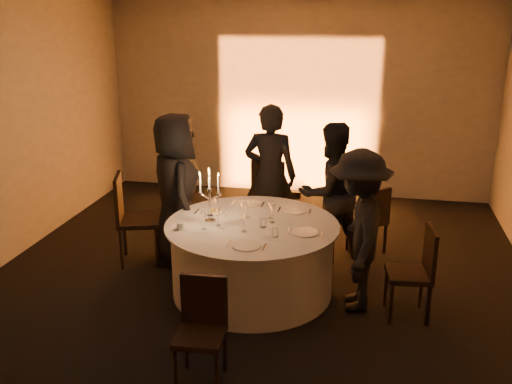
% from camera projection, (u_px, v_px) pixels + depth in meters
% --- Properties ---
extents(floor, '(7.00, 7.00, 0.00)m').
position_uv_depth(floor, '(252.00, 291.00, 6.10)').
color(floor, black).
rests_on(floor, ground).
extents(wall_back, '(7.00, 0.00, 7.00)m').
position_uv_depth(wall_back, '(298.00, 100.00, 8.90)').
color(wall_back, '#A19C95').
rests_on(wall_back, floor).
extents(wall_front, '(7.00, 0.00, 7.00)m').
position_uv_depth(wall_front, '(80.00, 360.00, 2.38)').
color(wall_front, '#A19C95').
rests_on(wall_front, floor).
extents(uplighter_fixture, '(0.25, 0.12, 0.10)m').
position_uv_depth(uplighter_fixture, '(293.00, 194.00, 9.07)').
color(uplighter_fixture, black).
rests_on(uplighter_fixture, floor).
extents(banquet_table, '(1.80, 1.80, 0.77)m').
position_uv_depth(banquet_table, '(252.00, 258.00, 5.98)').
color(banquet_table, black).
rests_on(banquet_table, floor).
extents(chair_left, '(0.59, 0.59, 1.07)m').
position_uv_depth(chair_left, '(131.00, 213.00, 6.62)').
color(chair_left, black).
rests_on(chair_left, floor).
extents(chair_back_left, '(0.47, 0.47, 1.01)m').
position_uv_depth(chair_back_left, '(270.00, 191.00, 7.54)').
color(chair_back_left, black).
rests_on(chair_back_left, floor).
extents(chair_back_right, '(0.53, 0.53, 0.85)m').
position_uv_depth(chair_back_right, '(371.00, 217.00, 6.87)').
color(chair_back_right, black).
rests_on(chair_back_right, floor).
extents(chair_right, '(0.45, 0.45, 0.92)m').
position_uv_depth(chair_right, '(417.00, 268.00, 5.45)').
color(chair_right, black).
rests_on(chair_right, floor).
extents(chair_front, '(0.40, 0.40, 0.87)m').
position_uv_depth(chair_front, '(202.00, 324.00, 4.55)').
color(chair_front, black).
rests_on(chair_front, floor).
extents(guest_left, '(0.92, 1.04, 1.78)m').
position_uv_depth(guest_left, '(176.00, 190.00, 6.54)').
color(guest_left, black).
rests_on(guest_left, floor).
extents(guest_back_left, '(0.67, 0.45, 1.80)m').
position_uv_depth(guest_back_left, '(270.00, 176.00, 7.06)').
color(guest_back_left, black).
rests_on(guest_back_left, floor).
extents(guest_back_right, '(1.02, 0.98, 1.66)m').
position_uv_depth(guest_back_right, '(330.00, 192.00, 6.66)').
color(guest_back_right, black).
rests_on(guest_back_right, floor).
extents(guest_right, '(0.70, 1.10, 1.63)m').
position_uv_depth(guest_right, '(358.00, 231.00, 5.56)').
color(guest_right, black).
rests_on(guest_right, floor).
extents(plate_left, '(0.35, 0.25, 0.08)m').
position_uv_depth(plate_left, '(212.00, 211.00, 6.16)').
color(plate_left, white).
rests_on(plate_left, banquet_table).
extents(plate_back_left, '(0.35, 0.26, 0.01)m').
position_uv_depth(plate_back_left, '(248.00, 203.00, 6.44)').
color(plate_back_left, white).
rests_on(plate_back_left, banquet_table).
extents(plate_back_right, '(0.35, 0.26, 0.01)m').
position_uv_depth(plate_back_right, '(294.00, 210.00, 6.22)').
color(plate_back_right, white).
rests_on(plate_back_right, banquet_table).
extents(plate_right, '(0.36, 0.27, 0.01)m').
position_uv_depth(plate_right, '(305.00, 232.00, 5.62)').
color(plate_right, white).
rests_on(plate_right, banquet_table).
extents(plate_front, '(0.36, 0.28, 0.01)m').
position_uv_depth(plate_front, '(246.00, 245.00, 5.32)').
color(plate_front, white).
rests_on(plate_front, banquet_table).
extents(coffee_cup, '(0.11, 0.11, 0.07)m').
position_uv_depth(coffee_cup, '(180.00, 226.00, 5.71)').
color(coffee_cup, white).
rests_on(coffee_cup, banquet_table).
extents(candelabra, '(0.24, 0.12, 0.58)m').
position_uv_depth(candelabra, '(210.00, 203.00, 5.86)').
color(candelabra, silver).
rests_on(candelabra, banquet_table).
extents(wine_glass_a, '(0.07, 0.07, 0.19)m').
position_uv_depth(wine_glass_a, '(248.00, 206.00, 5.99)').
color(wine_glass_a, white).
rests_on(wine_glass_a, banquet_table).
extents(wine_glass_b, '(0.07, 0.07, 0.19)m').
position_uv_depth(wine_glass_b, '(244.00, 219.00, 5.62)').
color(wine_glass_b, white).
rests_on(wine_glass_b, banquet_table).
extents(wine_glass_c, '(0.07, 0.07, 0.19)m').
position_uv_depth(wine_glass_c, '(242.00, 207.00, 5.93)').
color(wine_glass_c, white).
rests_on(wine_glass_c, banquet_table).
extents(wine_glass_d, '(0.07, 0.07, 0.19)m').
position_uv_depth(wine_glass_d, '(216.00, 202.00, 6.10)').
color(wine_glass_d, white).
rests_on(wine_glass_d, banquet_table).
extents(wine_glass_e, '(0.07, 0.07, 0.19)m').
position_uv_depth(wine_glass_e, '(204.00, 216.00, 5.68)').
color(wine_glass_e, white).
rests_on(wine_glass_e, banquet_table).
extents(wine_glass_f, '(0.07, 0.07, 0.19)m').
position_uv_depth(wine_glass_f, '(272.00, 210.00, 5.86)').
color(wine_glass_f, white).
rests_on(wine_glass_f, banquet_table).
extents(wine_glass_g, '(0.07, 0.07, 0.19)m').
position_uv_depth(wine_glass_g, '(218.00, 213.00, 5.78)').
color(wine_glass_g, white).
rests_on(wine_glass_g, banquet_table).
extents(wine_glass_h, '(0.07, 0.07, 0.19)m').
position_uv_depth(wine_glass_h, '(271.00, 206.00, 5.97)').
color(wine_glass_h, white).
rests_on(wine_glass_h, banquet_table).
extents(tumbler_a, '(0.07, 0.07, 0.09)m').
position_uv_depth(tumbler_a, '(275.00, 233.00, 5.51)').
color(tumbler_a, white).
rests_on(tumbler_a, banquet_table).
extents(tumbler_b, '(0.07, 0.07, 0.09)m').
position_uv_depth(tumbler_b, '(263.00, 223.00, 5.76)').
color(tumbler_b, white).
rests_on(tumbler_b, banquet_table).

